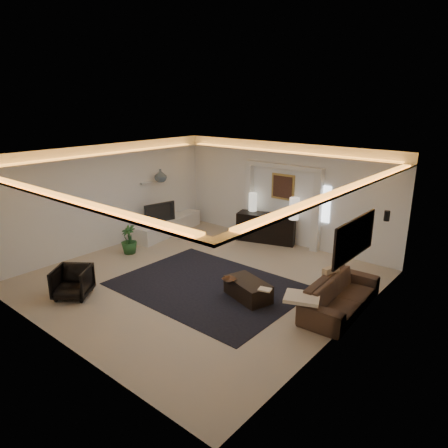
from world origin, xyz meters
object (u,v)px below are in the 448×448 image
Objects in this scene: sofa at (341,295)px; coffee_table at (248,289)px; armchair at (72,282)px; console at (267,228)px.

coffee_table is at bearing 111.21° from sofa.
coffee_table is at bearing 2.36° from armchair.
sofa reaches higher than coffee_table.
coffee_table is 1.41× the size of armchair.
armchair is (-4.63, -3.11, 0.01)m from sofa.
console is at bearing 51.22° from sofa.
console reaches higher than sofa.
armchair is at bearing -123.94° from coffee_table.
console is 4.29m from sofa.
console is 0.78× the size of sofa.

